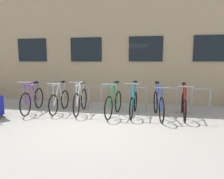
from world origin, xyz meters
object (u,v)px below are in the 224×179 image
(bicycle_teal, at_px, (134,103))
(bicycle_maroon, at_px, (184,105))
(bicycle_purple, at_px, (33,100))
(bicycle_blue, at_px, (158,104))
(bicycle_silver, at_px, (60,100))
(bicycle_green, at_px, (114,103))
(bicycle_white, at_px, (80,100))

(bicycle_teal, xyz_separation_m, bicycle_maroon, (1.52, 0.03, -0.01))
(bicycle_purple, relative_size, bicycle_maroon, 1.03)
(bicycle_blue, xyz_separation_m, bicycle_teal, (-0.76, 0.14, -0.02))
(bicycle_silver, bearing_deg, bicycle_maroon, 0.66)
(bicycle_blue, height_order, bicycle_green, bicycle_blue)
(bicycle_white, distance_m, bicycle_teal, 1.76)
(bicycle_white, distance_m, bicycle_green, 1.16)
(bicycle_white, relative_size, bicycle_green, 1.03)
(bicycle_blue, distance_m, bicycle_purple, 4.13)
(bicycle_white, distance_m, bicycle_silver, 0.73)
(bicycle_silver, distance_m, bicycle_green, 1.88)
(bicycle_white, height_order, bicycle_purple, bicycle_white)
(bicycle_blue, xyz_separation_m, bicycle_silver, (-3.24, 0.13, -0.02))
(bicycle_green, height_order, bicycle_maroon, bicycle_green)
(bicycle_white, bearing_deg, bicycle_teal, -0.70)
(bicycle_purple, relative_size, bicycle_green, 1.06)
(bicycle_white, height_order, bicycle_teal, bicycle_white)
(bicycle_white, bearing_deg, bicycle_silver, -177.27)
(bicycle_teal, bearing_deg, bicycle_white, 179.30)
(bicycle_silver, distance_m, bicycle_purple, 0.91)
(bicycle_white, xyz_separation_m, bicycle_silver, (-0.73, -0.03, -0.02))
(bicycle_silver, xyz_separation_m, bicycle_maroon, (4.01, 0.05, 0.00))
(bicycle_silver, distance_m, bicycle_maroon, 4.01)
(bicycle_silver, relative_size, bicycle_purple, 0.91)
(bicycle_green, bearing_deg, bicycle_white, 171.14)
(bicycle_silver, relative_size, bicycle_green, 0.97)
(bicycle_blue, distance_m, bicycle_green, 1.36)
(bicycle_purple, bearing_deg, bicycle_teal, 2.79)
(bicycle_blue, distance_m, bicycle_teal, 0.77)
(bicycle_teal, distance_m, bicycle_green, 0.63)
(bicycle_blue, height_order, bicycle_silver, bicycle_blue)
(bicycle_purple, xyz_separation_m, bicycle_maroon, (4.90, 0.20, -0.02))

